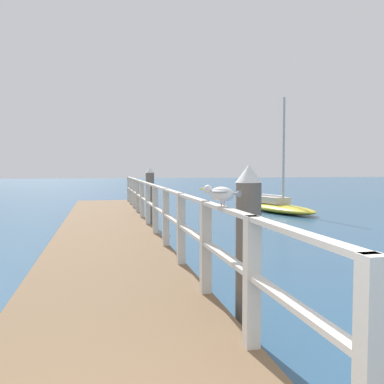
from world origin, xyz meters
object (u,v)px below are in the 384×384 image
seagull_foreground (221,193)px  boat_4 (279,206)px  dock_piling_near (248,255)px  dock_piling_far (150,197)px

seagull_foreground → boat_4: boat_4 is taller
seagull_foreground → boat_4: (6.54, 13.26, -1.45)m
dock_piling_near → boat_4: boat_4 is taller
dock_piling_near → dock_piling_far: (0.00, 9.48, 0.00)m
dock_piling_far → seagull_foreground: bearing=-92.3°
dock_piling_near → seagull_foreground: size_ratio=5.15×
seagull_foreground → boat_4: bearing=23.5°
dock_piling_near → seagull_foreground: (-0.39, -0.25, 0.71)m
dock_piling_near → boat_4: bearing=64.7°
dock_piling_near → boat_4: 14.41m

